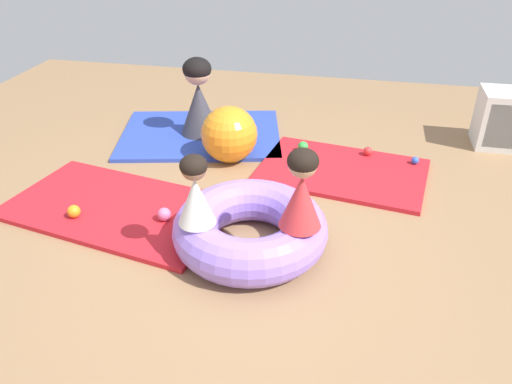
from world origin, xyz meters
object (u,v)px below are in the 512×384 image
at_px(child_in_white, 195,191).
at_px(play_ball_red, 368,151).
at_px(exercise_ball_large, 229,134).
at_px(adult_seated, 199,98).
at_px(play_ball_blue, 415,160).
at_px(inflatable_cushion, 250,228).
at_px(storage_cube, 502,120).
at_px(play_ball_orange, 74,211).
at_px(play_ball_pink, 164,214).
at_px(play_ball_green, 303,146).
at_px(child_in_red, 301,190).

distance_m(child_in_white, play_ball_red, 2.18).
bearing_deg(child_in_white, exercise_ball_large, 13.57).
distance_m(adult_seated, play_ball_blue, 2.19).
relative_size(inflatable_cushion, storage_cube, 1.95).
bearing_deg(exercise_ball_large, play_ball_orange, -125.66).
bearing_deg(play_ball_orange, exercise_ball_large, 54.34).
xyz_separation_m(play_ball_pink, play_ball_blue, (1.92, 1.36, -0.02)).
relative_size(inflatable_cushion, play_ball_orange, 10.93).
bearing_deg(adult_seated, play_ball_blue, 11.21).
bearing_deg(child_in_white, storage_cube, -37.90).
height_order(inflatable_cushion, child_in_white, child_in_white).
xyz_separation_m(play_ball_blue, play_ball_green, (-1.05, 0.05, 0.02)).
xyz_separation_m(adult_seated, play_ball_orange, (-0.47, -1.73, -0.33)).
distance_m(adult_seated, play_ball_pink, 1.68).
xyz_separation_m(play_ball_red, storage_cube, (1.26, 0.57, 0.20)).
height_order(child_in_white, play_ball_blue, child_in_white).
relative_size(exercise_ball_large, storage_cube, 0.94).
bearing_deg(play_ball_red, play_ball_blue, -12.03).
distance_m(inflatable_cushion, play_ball_blue, 1.94).
xyz_separation_m(play_ball_orange, play_ball_red, (2.19, 1.56, -0.01)).
height_order(child_in_red, storage_cube, child_in_red).
relative_size(play_ball_green, exercise_ball_large, 0.19).
distance_m(inflatable_cushion, play_ball_orange, 1.40).
height_order(play_ball_pink, play_ball_blue, play_ball_pink).
bearing_deg(adult_seated, play_ball_green, 7.02).
distance_m(child_in_white, adult_seated, 2.09).
xyz_separation_m(inflatable_cushion, play_ball_orange, (-1.40, 0.04, -0.07)).
xyz_separation_m(child_in_white, adult_seated, (-0.62, 1.99, -0.14)).
xyz_separation_m(child_in_white, child_in_red, (0.66, 0.10, 0.03)).
distance_m(adult_seated, storage_cube, 3.00).
relative_size(adult_seated, exercise_ball_large, 1.49).
height_order(inflatable_cushion, play_ball_pink, inflatable_cushion).
relative_size(play_ball_pink, play_ball_orange, 1.04).
height_order(adult_seated, play_ball_pink, adult_seated).
bearing_deg(play_ball_red, child_in_red, -104.21).
bearing_deg(play_ball_pink, child_in_white, -42.68).
xyz_separation_m(inflatable_cushion, play_ball_red, (0.79, 1.60, -0.08)).
height_order(inflatable_cushion, adult_seated, adult_seated).
bearing_deg(inflatable_cushion, play_ball_red, 63.59).
height_order(play_ball_pink, play_ball_green, play_ball_pink).
bearing_deg(exercise_ball_large, play_ball_pink, -100.34).
distance_m(child_in_white, child_in_red, 0.67).
bearing_deg(storage_cube, play_ball_pink, -143.66).
xyz_separation_m(child_in_white, play_ball_orange, (-1.09, 0.26, -0.47)).
distance_m(inflatable_cushion, child_in_red, 0.57).
bearing_deg(child_in_white, inflatable_cushion, -47.36).
distance_m(adult_seated, play_ball_red, 1.76).
distance_m(play_ball_pink, play_ball_orange, 0.70).
relative_size(play_ball_blue, play_ball_green, 0.69).
bearing_deg(play_ball_red, play_ball_green, -175.91).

